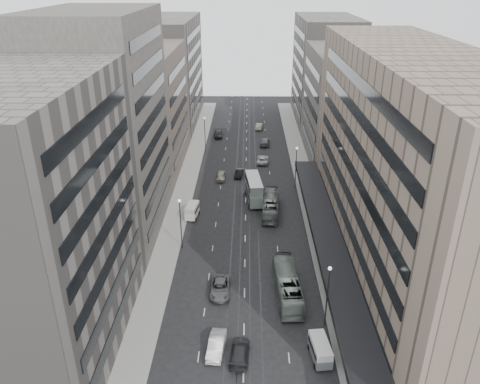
# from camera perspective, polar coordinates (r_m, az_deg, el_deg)

# --- Properties ---
(ground) EXTENTS (220.00, 220.00, 0.00)m
(ground) POSITION_cam_1_polar(r_m,az_deg,el_deg) (62.56, 0.54, -12.74)
(ground) COLOR black
(ground) RESTS_ON ground
(sidewalk_right) EXTENTS (4.00, 125.00, 0.15)m
(sidewalk_right) POSITION_cam_1_polar(r_m,az_deg,el_deg) (95.67, 7.94, 1.28)
(sidewalk_right) COLOR gray
(sidewalk_right) RESTS_ON ground
(sidewalk_left) EXTENTS (4.00, 125.00, 0.15)m
(sidewalk_left) POSITION_cam_1_polar(r_m,az_deg,el_deg) (95.74, -6.47, 1.38)
(sidewalk_left) COLOR gray
(sidewalk_left) RESTS_ON ground
(department_store) EXTENTS (19.20, 60.00, 30.00)m
(department_store) POSITION_cam_1_polar(r_m,az_deg,el_deg) (65.50, 19.80, 2.61)
(department_store) COLOR #7F6D5D
(department_store) RESTS_ON ground
(building_right_mid) EXTENTS (15.00, 28.00, 24.00)m
(building_right_mid) POSITION_cam_1_polar(r_m,az_deg,el_deg) (106.88, 12.60, 10.26)
(building_right_mid) COLOR #45413C
(building_right_mid) RESTS_ON ground
(building_right_far) EXTENTS (15.00, 32.00, 28.00)m
(building_right_far) POSITION_cam_1_polar(r_m,az_deg,el_deg) (135.29, 10.31, 14.38)
(building_right_far) COLOR slate
(building_right_far) RESTS_ON ground
(building_left_a) EXTENTS (15.00, 28.00, 30.00)m
(building_left_a) POSITION_cam_1_polar(r_m,az_deg,el_deg) (52.27, -23.80, -3.81)
(building_left_a) COLOR slate
(building_left_a) RESTS_ON ground
(building_left_b) EXTENTS (15.00, 26.00, 34.00)m
(building_left_b) POSITION_cam_1_polar(r_m,az_deg,el_deg) (74.87, -16.11, 7.54)
(building_left_b) COLOR #45413C
(building_left_b) RESTS_ON ground
(building_left_c) EXTENTS (15.00, 28.00, 25.00)m
(building_left_c) POSITION_cam_1_polar(r_m,az_deg,el_deg) (101.18, -11.66, 9.81)
(building_left_c) COLOR #6C5D54
(building_left_c) RESTS_ON ground
(building_left_d) EXTENTS (15.00, 38.00, 28.00)m
(building_left_d) POSITION_cam_1_polar(r_m,az_deg,el_deg) (132.46, -8.78, 14.26)
(building_left_d) COLOR slate
(building_left_d) RESTS_ON ground
(lamp_right_near) EXTENTS (0.44, 0.44, 8.32)m
(lamp_right_near) POSITION_cam_1_polar(r_m,az_deg,el_deg) (56.22, 10.67, -11.57)
(lamp_right_near) COLOR #262628
(lamp_right_near) RESTS_ON ground
(lamp_right_far) EXTENTS (0.44, 0.44, 8.32)m
(lamp_right_far) POSITION_cam_1_polar(r_m,az_deg,el_deg) (91.16, 6.86, 3.61)
(lamp_right_far) COLOR #262628
(lamp_right_far) RESTS_ON ground
(lamp_left_near) EXTENTS (0.44, 0.44, 8.32)m
(lamp_left_near) POSITION_cam_1_polar(r_m,az_deg,el_deg) (70.48, -7.28, -3.18)
(lamp_left_near) COLOR #262628
(lamp_left_near) RESTS_ON ground
(lamp_left_far) EXTENTS (0.44, 0.44, 8.32)m
(lamp_left_far) POSITION_cam_1_polar(r_m,az_deg,el_deg) (109.97, -4.31, 7.52)
(lamp_left_far) COLOR #262628
(lamp_left_far) RESTS_ON ground
(bus_near) EXTENTS (3.41, 11.96, 3.29)m
(bus_near) POSITION_cam_1_polar(r_m,az_deg,el_deg) (62.37, 5.78, -11.13)
(bus_near) COLOR gray
(bus_near) RESTS_ON ground
(bus_far) EXTENTS (3.37, 11.08, 3.04)m
(bus_far) POSITION_cam_1_polar(r_m,az_deg,el_deg) (82.15, 3.79, -1.59)
(bus_far) COLOR gray
(bus_far) RESTS_ON ground
(double_decker) EXTENTS (3.33, 8.56, 4.57)m
(double_decker) POSITION_cam_1_polar(r_m,az_deg,el_deg) (85.82, 1.71, 0.38)
(double_decker) COLOR slate
(double_decker) RESTS_ON ground
(vw_microbus) EXTENTS (2.35, 4.42, 2.29)m
(vw_microbus) POSITION_cam_1_polar(r_m,az_deg,el_deg) (54.40, 9.74, -18.38)
(vw_microbus) COLOR #555B5C
(vw_microbus) RESTS_ON ground
(panel_van) EXTENTS (2.32, 4.10, 2.47)m
(panel_van) POSITION_cam_1_polar(r_m,az_deg,el_deg) (80.90, -5.86, -2.25)
(panel_van) COLOR silver
(panel_van) RESTS_ON ground
(sedan_1) EXTENTS (2.18, 5.04, 1.61)m
(sedan_1) POSITION_cam_1_polar(r_m,az_deg,el_deg) (54.91, -2.90, -18.13)
(sedan_1) COLOR silver
(sedan_1) RESTS_ON ground
(sedan_2) EXTENTS (2.62, 5.61, 1.55)m
(sedan_2) POSITION_cam_1_polar(r_m,az_deg,el_deg) (63.00, -2.45, -11.57)
(sedan_2) COLOR #535255
(sedan_2) RESTS_ON ground
(sedan_3) EXTENTS (2.45, 5.28, 1.49)m
(sedan_3) POSITION_cam_1_polar(r_m,az_deg,el_deg) (54.15, -0.04, -18.94)
(sedan_3) COLOR #242426
(sedan_3) RESTS_ON ground
(sedan_4) EXTENTS (1.83, 4.48, 1.52)m
(sedan_4) POSITION_cam_1_polar(r_m,az_deg,el_deg) (95.72, -2.34, 1.97)
(sedan_4) COLOR #A09784
(sedan_4) RESTS_ON ground
(sedan_5) EXTENTS (1.99, 4.36, 1.39)m
(sedan_5) POSITION_cam_1_polar(r_m,az_deg,el_deg) (97.12, -0.11, 2.31)
(sedan_5) COLOR black
(sedan_5) RESTS_ON ground
(sedan_6) EXTENTS (2.90, 5.50, 1.47)m
(sedan_6) POSITION_cam_1_polar(r_m,az_deg,el_deg) (104.40, 2.77, 3.98)
(sedan_6) COLOR beige
(sedan_6) RESTS_ON ground
(sedan_7) EXTENTS (2.72, 5.77, 1.63)m
(sedan_7) POSITION_cam_1_polar(r_m,az_deg,el_deg) (115.62, 3.05, 6.15)
(sedan_7) COLOR #5C5C5F
(sedan_7) RESTS_ON ground
(sedan_8) EXTENTS (2.30, 5.16, 1.72)m
(sedan_8) POSITION_cam_1_polar(r_m,az_deg,el_deg) (121.29, -2.64, 7.10)
(sedan_8) COLOR #262528
(sedan_8) RESTS_ON ground
(sedan_9) EXTENTS (2.14, 4.94, 1.58)m
(sedan_9) POSITION_cam_1_polar(r_m,az_deg,el_deg) (127.93, 2.34, 8.04)
(sedan_9) COLOR #ABA28E
(sedan_9) RESTS_ON ground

